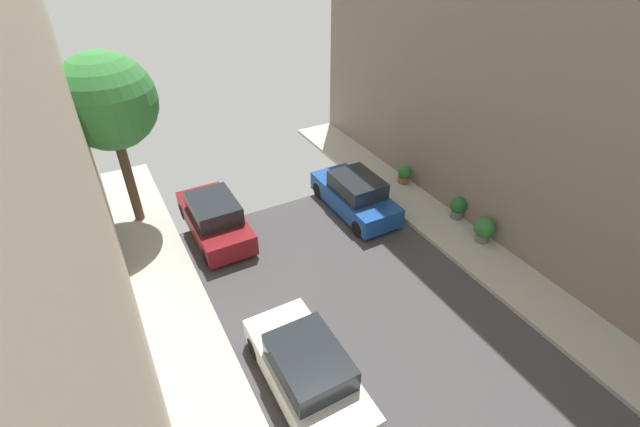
% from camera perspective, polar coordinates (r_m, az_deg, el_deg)
% --- Properties ---
extents(parked_car_left_4, '(1.78, 4.20, 1.57)m').
position_cam_1_polar(parked_car_left_4, '(11.62, -1.61, -19.66)').
color(parked_car_left_4, white).
rests_on(parked_car_left_4, ground).
extents(parked_car_left_5, '(1.78, 4.20, 1.57)m').
position_cam_1_polar(parked_car_left_5, '(16.76, -13.41, -0.59)').
color(parked_car_left_5, maroon).
rests_on(parked_car_left_5, ground).
extents(parked_car_right_3, '(1.78, 4.20, 1.57)m').
position_cam_1_polar(parked_car_right_3, '(17.68, 4.54, 2.40)').
color(parked_car_right_3, '#194799').
rests_on(parked_car_right_3, ground).
extents(street_tree_2, '(3.26, 3.26, 6.36)m').
position_cam_1_polar(street_tree_2, '(16.61, -25.69, 12.77)').
color(street_tree_2, brown).
rests_on(street_tree_2, sidewalk_left).
extents(potted_plant_0, '(0.74, 0.74, 0.95)m').
position_cam_1_polar(potted_plant_0, '(16.90, 20.36, -1.87)').
color(potted_plant_0, slate).
rests_on(potted_plant_0, sidewalk_right).
extents(potted_plant_1, '(0.56, 0.56, 0.79)m').
position_cam_1_polar(potted_plant_1, '(19.71, 10.76, 4.99)').
color(potted_plant_1, brown).
rests_on(potted_plant_1, sidewalk_right).
extents(potted_plant_4, '(0.62, 0.62, 0.89)m').
position_cam_1_polar(potted_plant_4, '(17.86, 17.33, 0.82)').
color(potted_plant_4, slate).
rests_on(potted_plant_4, sidewalk_right).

